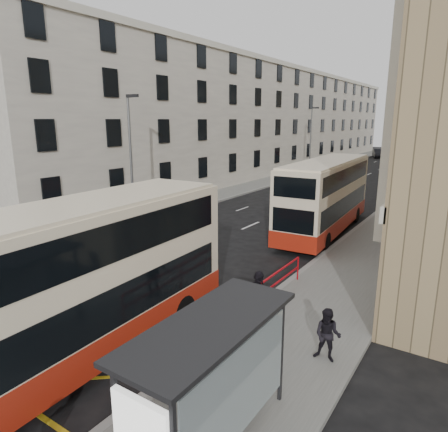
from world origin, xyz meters
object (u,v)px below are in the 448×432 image
Objects in this scene: white_van at (330,173)px; pedestrian_mid at (328,335)px; street_lamp_near at (131,153)px; pedestrian_far at (258,299)px; car_silver at (341,162)px; car_red at (427,159)px; bus_shelter at (205,367)px; double_decker_rear at (326,196)px; double_decker_front at (62,291)px; car_dark at (379,153)px; street_lamp_far at (311,136)px.

pedestrian_mid is at bearing -77.55° from white_van.
street_lamp_near is 4.19× the size of pedestrian_far.
street_lamp_near reaches higher than car_silver.
pedestrian_mid is 58.41m from car_red.
bus_shelter is 18.00m from double_decker_rear.
car_red is (-3.89, 62.68, -1.36)m from bus_shelter.
double_decker_front is 17.21m from double_decker_rear.
white_van is (-10.81, 38.72, -1.31)m from bus_shelter.
white_van is at bearing -106.71° from car_dark.
double_decker_rear is 45.14m from car_red.
street_lamp_far is 0.72× the size of double_decker_rear.
double_decker_rear is at bearing 25.61° from street_lamp_near.
bus_shelter is at bearing -67.99° from car_silver.
double_decker_rear is 35.40m from car_silver.
double_decker_front is 7.50× the size of pedestrian_mid.
street_lamp_near reaches higher than pedestrian_far.
double_decker_front reaches higher than white_van.
bus_shelter is 0.53× the size of street_lamp_far.
street_lamp_near is 51.58m from car_red.
street_lamp_near is 1.50× the size of car_red.
white_van reaches higher than car_dark.
bus_shelter is 2.79× the size of pedestrian_mid.
street_lamp_near is 15.64m from double_decker_front.
double_decker_front is at bearing -76.92° from street_lamp_far.
car_dark is at bearing 96.36° from pedestrian_mid.
car_silver is at bearing 95.60° from white_van.
double_decker_rear reaches higher than white_van.
double_decker_front is 62.32m from car_red.
street_lamp_near reaches higher than bus_shelter.
bus_shelter is at bearing -106.42° from pedestrian_mid.
double_decker_front reaches higher than double_decker_rear.
car_red reaches higher than car_silver.
double_decker_rear is (10.80, 5.18, -2.42)m from street_lamp_near.
bus_shelter is 0.53× the size of street_lamp_near.
pedestrian_mid is (15.57, -7.92, -3.73)m from street_lamp_near.
pedestrian_mid is (15.57, -37.92, -3.73)m from street_lamp_far.
street_lamp_far is 41.17m from pedestrian_mid.
bus_shelter is 0.37× the size of double_decker_front.
pedestrian_mid is 0.80× the size of pedestrian_far.
street_lamp_near is 15.44m from pedestrian_far.
double_decker_rear is at bearing 104.73° from pedestrian_mid.
double_decker_front is at bearing -150.26° from pedestrian_mid.
double_decker_rear is at bearing -78.28° from white_van.
car_red is (6.92, 23.96, -0.06)m from white_van.
white_van is at bearing -36.36° from pedestrian_far.
car_dark is at bearing 86.89° from white_van.
pedestrian_mid is (0.88, 4.47, -1.23)m from bus_shelter.
street_lamp_far is at bearing 110.33° from double_decker_rear.
pedestrian_mid is at bearing 73.53° from car_red.
street_lamp_near is 39.41m from car_silver.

